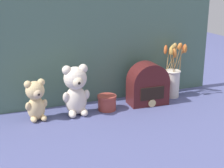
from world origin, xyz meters
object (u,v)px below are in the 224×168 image
at_px(flower_vase, 173,78).
at_px(teddy_bear_medium, 36,99).
at_px(vintage_radio, 148,86).
at_px(decorative_tin_tall, 107,102).
at_px(teddy_bear_large, 76,89).

bearing_deg(flower_vase, teddy_bear_medium, -176.50).
bearing_deg(vintage_radio, flower_vase, 14.95).
distance_m(teddy_bear_medium, vintage_radio, 0.59).
relative_size(vintage_radio, decorative_tin_tall, 2.31).
distance_m(teddy_bear_large, vintage_radio, 0.40).
distance_m(teddy_bear_large, teddy_bear_medium, 0.20).
relative_size(teddy_bear_medium, decorative_tin_tall, 2.05).
bearing_deg(decorative_tin_tall, teddy_bear_medium, 179.36).
relative_size(teddy_bear_medium, vintage_radio, 0.89).
xyz_separation_m(teddy_bear_medium, vintage_radio, (0.59, -0.00, -0.01)).
relative_size(teddy_bear_large, teddy_bear_medium, 1.27).
bearing_deg(teddy_bear_large, flower_vase, 5.36).
bearing_deg(teddy_bear_medium, decorative_tin_tall, -0.64).
distance_m(teddy_bear_medium, flower_vase, 0.78).
distance_m(teddy_bear_large, flower_vase, 0.58).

